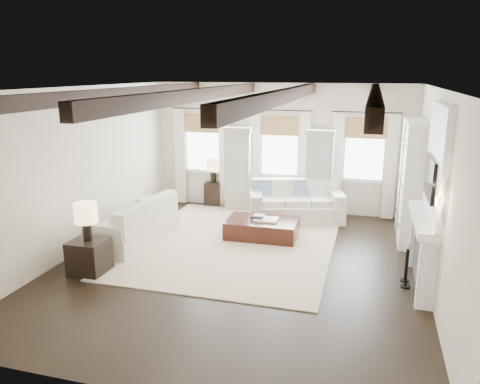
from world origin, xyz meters
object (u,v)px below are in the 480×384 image
(sofa_back, at_px, (296,204))
(ottoman, at_px, (262,229))
(sofa_left, at_px, (137,225))
(side_table_front, at_px, (89,256))
(side_table_back, at_px, (214,193))

(sofa_back, relative_size, ottoman, 1.59)
(sofa_left, xyz_separation_m, ottoman, (2.44, 1.00, -0.17))
(sofa_left, distance_m, side_table_front, 1.60)
(ottoman, bearing_deg, side_table_front, -135.63)
(side_table_back, bearing_deg, side_table_front, -98.55)
(side_table_back, bearing_deg, ottoman, -49.34)
(sofa_back, relative_size, side_table_front, 3.95)
(sofa_left, bearing_deg, side_table_front, -93.25)
(side_table_front, bearing_deg, ottoman, 45.68)
(sofa_back, distance_m, side_table_front, 5.05)
(sofa_back, distance_m, side_table_back, 2.41)
(sofa_back, height_order, ottoman, sofa_back)
(side_table_front, height_order, side_table_back, side_table_back)
(side_table_front, bearing_deg, side_table_back, 81.45)
(sofa_left, bearing_deg, ottoman, 22.20)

